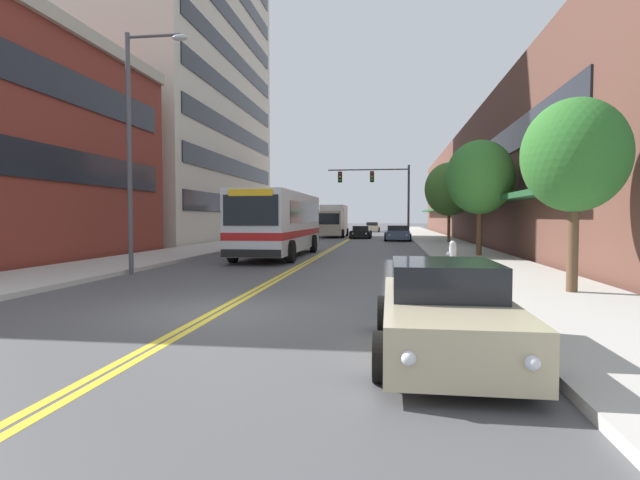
# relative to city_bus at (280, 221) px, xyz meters

# --- Properties ---
(ground_plane) EXTENTS (240.00, 240.00, 0.00)m
(ground_plane) POSITION_rel_city_bus_xyz_m (1.94, 22.07, -1.79)
(ground_plane) COLOR #4C4C4F
(sidewalk_left) EXTENTS (3.94, 106.00, 0.15)m
(sidewalk_left) POSITION_rel_city_bus_xyz_m (-5.53, 22.07, -1.72)
(sidewalk_left) COLOR #B2ADA5
(sidewalk_left) RESTS_ON ground_plane
(sidewalk_right) EXTENTS (3.94, 106.00, 0.15)m
(sidewalk_right) POSITION_rel_city_bus_xyz_m (9.41, 22.07, -1.72)
(sidewalk_right) COLOR #B2ADA5
(sidewalk_right) RESTS_ON ground_plane
(centre_line) EXTENTS (0.34, 106.00, 0.01)m
(centre_line) POSITION_rel_city_bus_xyz_m (1.94, 22.07, -1.79)
(centre_line) COLOR yellow
(centre_line) RESTS_ON ground_plane
(office_tower_left) EXTENTS (12.08, 25.11, 28.16)m
(office_tower_left) POSITION_rel_city_bus_xyz_m (-13.73, 17.43, 12.29)
(office_tower_left) COLOR beige
(office_tower_left) RESTS_ON ground_plane
(storefront_row_right) EXTENTS (9.10, 68.00, 9.58)m
(storefront_row_right) POSITION_rel_city_bus_xyz_m (15.61, 22.07, 2.99)
(storefront_row_right) COLOR brown
(storefront_row_right) RESTS_ON ground_plane
(city_bus) EXTENTS (2.89, 10.79, 3.18)m
(city_bus) POSITION_rel_city_bus_xyz_m (0.00, 0.00, 0.00)
(city_bus) COLOR silver
(city_bus) RESTS_ON ground_plane
(car_dark_grey_parked_left_near) EXTENTS (2.19, 4.53, 1.32)m
(car_dark_grey_parked_left_near) POSITION_rel_city_bus_xyz_m (-2.48, 18.57, -1.18)
(car_dark_grey_parked_left_near) COLOR #38383D
(car_dark_grey_parked_left_near) RESTS_ON ground_plane
(car_red_parked_left_mid) EXTENTS (1.98, 4.59, 1.31)m
(car_red_parked_left_mid) POSITION_rel_city_bus_xyz_m (-2.35, 9.39, -1.17)
(car_red_parked_left_mid) COLOR maroon
(car_red_parked_left_mid) RESTS_ON ground_plane
(car_beige_parked_right_foreground) EXTENTS (1.99, 4.55, 1.33)m
(car_beige_parked_right_foreground) POSITION_rel_city_bus_xyz_m (6.30, -17.51, -1.18)
(car_beige_parked_right_foreground) COLOR #BCAD89
(car_beige_parked_right_foreground) RESTS_ON ground_plane
(car_slate_blue_parked_right_mid) EXTENTS (2.20, 4.42, 1.30)m
(car_slate_blue_parked_right_mid) POSITION_rel_city_bus_xyz_m (6.24, 18.04, -1.18)
(car_slate_blue_parked_right_mid) COLOR #475675
(car_slate_blue_parked_right_mid) RESTS_ON ground_plane
(car_black_moving_lead) EXTENTS (2.00, 4.87, 1.17)m
(car_black_moving_lead) POSITION_rel_city_bus_xyz_m (2.85, 23.12, -1.23)
(car_black_moving_lead) COLOR black
(car_black_moving_lead) RESTS_ON ground_plane
(car_champagne_moving_second) EXTENTS (2.05, 4.29, 1.32)m
(car_champagne_moving_second) POSITION_rel_city_bus_xyz_m (3.24, 44.17, -1.18)
(car_champagne_moving_second) COLOR beige
(car_champagne_moving_second) RESTS_ON ground_plane
(box_truck) EXTENTS (2.67, 7.39, 3.23)m
(box_truck) POSITION_rel_city_bus_xyz_m (-0.08, 25.44, -0.15)
(box_truck) COLOR beige
(box_truck) RESTS_ON ground_plane
(traffic_signal_mast) EXTENTS (6.93, 0.38, 6.39)m
(traffic_signal_mast) POSITION_rel_city_bus_xyz_m (4.76, 17.88, 2.80)
(traffic_signal_mast) COLOR #47474C
(traffic_signal_mast) RESTS_ON ground_plane
(street_lamp_left_near) EXTENTS (2.25, 0.28, 8.25)m
(street_lamp_left_near) POSITION_rel_city_bus_xyz_m (-3.06, -8.72, 3.08)
(street_lamp_left_near) COLOR #47474C
(street_lamp_left_near) RESTS_ON ground_plane
(street_tree_right_near) EXTENTS (2.51, 2.51, 4.72)m
(street_tree_right_near) POSITION_rel_city_bus_xyz_m (9.97, -11.96, 1.68)
(street_tree_right_near) COLOR brown
(street_tree_right_near) RESTS_ON sidewalk_right
(street_tree_right_mid) EXTENTS (3.21, 3.21, 5.52)m
(street_tree_right_mid) POSITION_rel_city_bus_xyz_m (9.80, -0.17, 2.10)
(street_tree_right_mid) COLOR brown
(street_tree_right_mid) RESTS_ON sidewalk_right
(street_tree_right_far) EXTENTS (3.60, 3.60, 5.92)m
(street_tree_right_far) POSITION_rel_city_bus_xyz_m (9.94, 13.31, 2.29)
(street_tree_right_far) COLOR brown
(street_tree_right_far) RESTS_ON sidewalk_right
(fire_hydrant) EXTENTS (0.35, 0.27, 0.95)m
(fire_hydrant) POSITION_rel_city_bus_xyz_m (7.89, -5.60, -1.17)
(fire_hydrant) COLOR #B7B7BC
(fire_hydrant) RESTS_ON sidewalk_right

